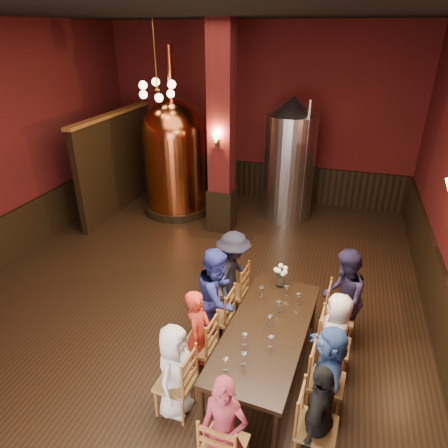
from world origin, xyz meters
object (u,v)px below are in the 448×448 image
(person_1, at_px, (198,333))
(copper_kettle, at_px, (175,156))
(steel_vessel, at_px, (289,160))
(dining_table, at_px, (267,332))
(person_0, at_px, (175,371))
(rose_vase, at_px, (281,273))
(person_2, at_px, (217,297))

(person_1, distance_m, copper_kettle, 5.60)
(steel_vessel, bearing_deg, dining_table, -83.94)
(dining_table, relative_size, copper_kettle, 0.62)
(dining_table, height_order, person_0, person_0)
(person_1, bearing_deg, steel_vessel, -6.46)
(person_0, bearing_deg, rose_vase, -21.46)
(copper_kettle, bearing_deg, dining_table, -54.86)
(person_2, distance_m, copper_kettle, 5.03)
(copper_kettle, distance_m, steel_vessel, 2.81)
(dining_table, height_order, rose_vase, rose_vase)
(person_0, height_order, steel_vessel, steel_vessel)
(copper_kettle, bearing_deg, person_0, -67.03)
(rose_vase, bearing_deg, dining_table, -89.50)
(person_0, bearing_deg, person_1, -0.49)
(person_2, distance_m, steel_vessel, 4.86)
(copper_kettle, relative_size, steel_vessel, 1.35)
(person_0, xyz_separation_m, rose_vase, (0.92, 1.93, 0.35))
(person_0, distance_m, copper_kettle, 6.19)
(person_1, xyz_separation_m, person_2, (0.05, 0.66, 0.13))
(person_2, distance_m, rose_vase, 1.03)
(dining_table, height_order, person_2, person_2)
(person_1, xyz_separation_m, rose_vase, (0.86, 1.26, 0.33))
(person_1, relative_size, rose_vase, 3.57)
(dining_table, bearing_deg, person_1, -158.78)
(dining_table, distance_m, steel_vessel, 5.29)
(person_2, relative_size, steel_vessel, 0.54)
(person_1, relative_size, copper_kettle, 0.33)
(person_0, xyz_separation_m, person_2, (0.10, 1.33, 0.15))
(person_1, height_order, person_2, person_2)
(person_0, height_order, person_2, person_2)
(person_1, height_order, rose_vase, person_1)
(person_1, bearing_deg, copper_kettle, 23.06)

